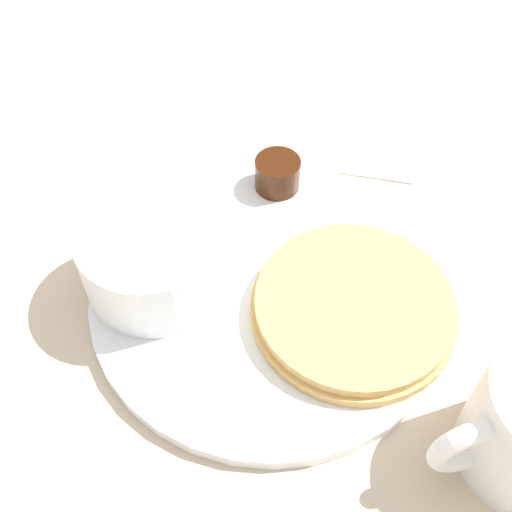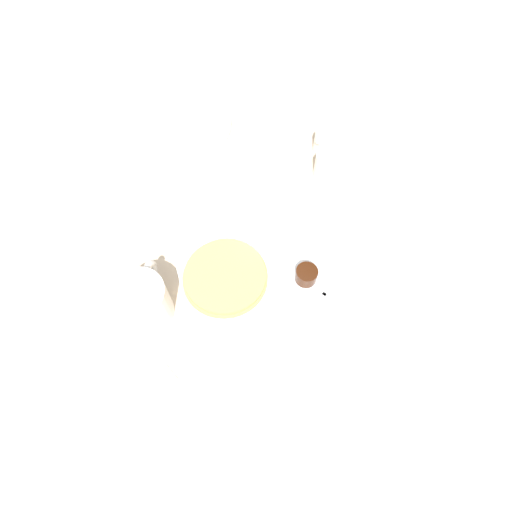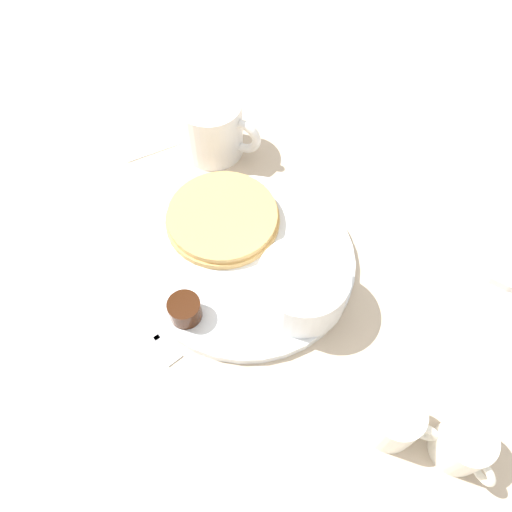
% 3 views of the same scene
% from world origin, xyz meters
% --- Properties ---
extents(ground_plane, '(4.00, 4.00, 0.00)m').
position_xyz_m(ground_plane, '(0.00, 0.00, 0.00)').
color(ground_plane, '#C6B299').
extents(plate, '(0.27, 0.27, 0.01)m').
position_xyz_m(plate, '(0.00, 0.00, 0.01)').
color(plate, white).
rests_on(plate, ground_plane).
extents(pancake_stack, '(0.15, 0.15, 0.02)m').
position_xyz_m(pancake_stack, '(0.06, -0.01, 0.02)').
color(pancake_stack, tan).
rests_on(pancake_stack, plate).
extents(bowl, '(0.11, 0.11, 0.06)m').
position_xyz_m(bowl, '(-0.09, -0.01, 0.04)').
color(bowl, white).
rests_on(bowl, plate).
extents(syrup_cup, '(0.04, 0.04, 0.03)m').
position_xyz_m(syrup_cup, '(-0.01, 0.11, 0.03)').
color(syrup_cup, '#38190A').
rests_on(syrup_cup, plate).
extents(butter_ramekin, '(0.05, 0.05, 0.04)m').
position_xyz_m(butter_ramekin, '(-0.10, 0.00, 0.03)').
color(butter_ramekin, white).
rests_on(butter_ramekin, plate).
extents(coffee_mug, '(0.12, 0.09, 0.09)m').
position_xyz_m(coffee_mug, '(0.18, -0.09, 0.04)').
color(coffee_mug, white).
rests_on(coffee_mug, ground_plane).
extents(creamer_pitcher_near, '(0.07, 0.05, 0.06)m').
position_xyz_m(creamer_pitcher_near, '(-0.26, 0.02, 0.03)').
color(creamer_pitcher_near, white).
rests_on(creamer_pitcher_near, ground_plane).
extents(creamer_pitcher_far, '(0.08, 0.05, 0.05)m').
position_xyz_m(creamer_pitcher_far, '(-0.32, -0.01, 0.03)').
color(creamer_pitcher_far, white).
rests_on(creamer_pitcher_far, ground_plane).
extents(fork, '(0.15, 0.02, 0.00)m').
position_xyz_m(fork, '(0.01, 0.15, 0.00)').
color(fork, silver).
rests_on(fork, ground_plane).
extents(napkin, '(0.14, 0.12, 0.00)m').
position_xyz_m(napkin, '(0.29, -0.04, 0.00)').
color(napkin, white).
rests_on(napkin, ground_plane).
extents(far_plate, '(0.24, 0.24, 0.01)m').
position_xyz_m(far_plate, '(-0.20, -0.32, 0.01)').
color(far_plate, white).
rests_on(far_plate, ground_plane).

